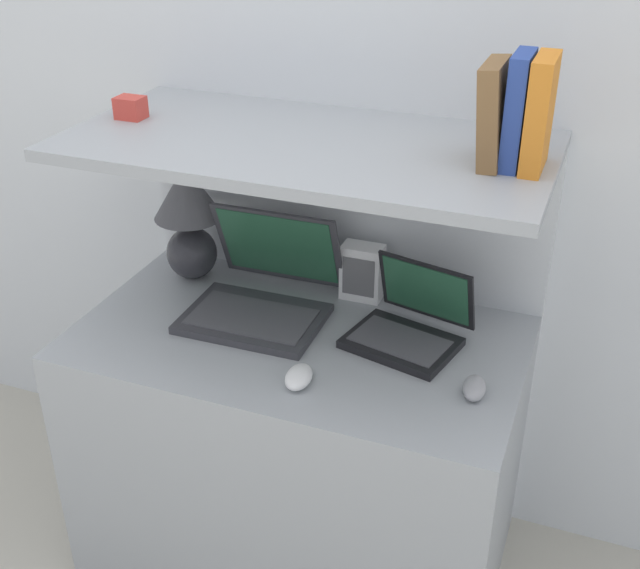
{
  "coord_description": "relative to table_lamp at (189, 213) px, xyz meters",
  "views": [
    {
      "loc": [
        0.66,
        -1.23,
        1.81
      ],
      "look_at": [
        0.06,
        0.31,
        0.9
      ],
      "focal_mm": 45.0,
      "sensor_mm": 36.0,
      "label": 1
    }
  ],
  "objects": [
    {
      "name": "back_riser",
      "position": [
        0.4,
        0.14,
        -0.33
      ],
      "size": [
        1.11,
        0.04,
        1.2
      ],
      "color": "silver",
      "rests_on": "ground_plane"
    },
    {
      "name": "router_box",
      "position": [
        0.48,
        0.06,
        -0.12
      ],
      "size": [
        0.11,
        0.07,
        0.15
      ],
      "color": "white",
      "rests_on": "desk"
    },
    {
      "name": "shelf_gadget",
      "position": [
        -0.06,
        -0.12,
        0.32
      ],
      "size": [
        0.07,
        0.05,
        0.05
      ],
      "color": "#CC3D33",
      "rests_on": "shelf"
    },
    {
      "name": "shelf",
      "position": [
        0.4,
        -0.12,
        0.28
      ],
      "size": [
        1.11,
        0.57,
        0.03
      ],
      "color": "#999EA3",
      "rests_on": "back_riser"
    },
    {
      "name": "laptop_small",
      "position": [
        0.66,
        -0.11,
        -0.15
      ],
      "size": [
        0.3,
        0.29,
        0.19
      ],
      "color": "black",
      "rests_on": "desk"
    },
    {
      "name": "book_blue",
      "position": [
        0.86,
        -0.12,
        0.41
      ],
      "size": [
        0.04,
        0.13,
        0.23
      ],
      "color": "#284293",
      "rests_on": "shelf"
    },
    {
      "name": "book_brown",
      "position": [
        0.81,
        -0.12,
        0.4
      ],
      "size": [
        0.06,
        0.15,
        0.21
      ],
      "color": "brown",
      "rests_on": "shelf"
    },
    {
      "name": "computer_mouse",
      "position": [
        0.47,
        -0.37,
        -0.17
      ],
      "size": [
        0.07,
        0.1,
        0.04
      ],
      "color": "white",
      "rests_on": "desk"
    },
    {
      "name": "wall_back",
      "position": [
        0.4,
        0.19,
        0.27
      ],
      "size": [
        6.0,
        0.05,
        2.4
      ],
      "color": "silver",
      "rests_on": "ground_plane"
    },
    {
      "name": "book_orange",
      "position": [
        0.9,
        -0.12,
        0.41
      ],
      "size": [
        0.04,
        0.14,
        0.23
      ],
      "color": "orange",
      "rests_on": "shelf"
    },
    {
      "name": "table_lamp",
      "position": [
        0.0,
        0.0,
        0.0
      ],
      "size": [
        0.19,
        0.19,
        0.33
      ],
      "color": "#2D2D33",
      "rests_on": "desk"
    },
    {
      "name": "desk",
      "position": [
        0.4,
        -0.19,
        -0.56
      ],
      "size": [
        1.11,
        0.63,
        0.74
      ],
      "color": "#999EA3",
      "rests_on": "ground_plane"
    },
    {
      "name": "laptop_large",
      "position": [
        0.26,
        -0.11,
        -0.14
      ],
      "size": [
        0.35,
        0.36,
        0.25
      ],
      "color": "#333338",
      "rests_on": "desk"
    },
    {
      "name": "second_mouse",
      "position": [
        0.85,
        -0.27,
        -0.17
      ],
      "size": [
        0.06,
        0.1,
        0.04
      ],
      "color": "#99999E",
      "rests_on": "desk"
    }
  ]
}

